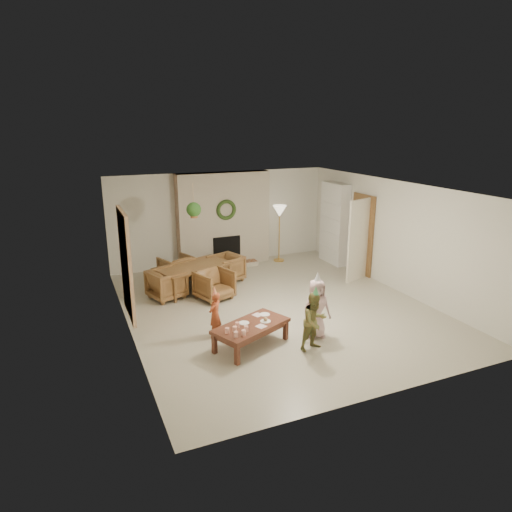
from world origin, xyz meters
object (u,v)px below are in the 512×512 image
dining_chair_left (167,284)px  child_red (215,315)px  dining_chair_far (177,269)px  child_plaid (315,321)px  dining_chair_near (214,285)px  dining_table (195,278)px  coffee_table_top (251,326)px  child_pink (316,309)px  dining_chair_right (226,268)px

dining_chair_left → child_red: bearing=170.5°
dining_chair_far → dining_chair_left: same height
dining_chair_far → child_plaid: bearing=88.0°
dining_chair_near → dining_chair_far: (-0.49, 1.40, 0.00)m
dining_table → dining_chair_near: size_ratio=2.34×
coffee_table_top → child_pink: (1.21, -0.12, 0.17)m
dining_chair_left → dining_chair_far: bearing=-45.0°
dining_chair_near → dining_chair_left: size_ratio=1.00×
dining_table → coffee_table_top: size_ratio=1.26×
coffee_table_top → child_plaid: bearing=-52.1°
coffee_table_top → child_pink: size_ratio=1.22×
dining_chair_near → child_plaid: child_plaid is taller
dining_chair_left → dining_chair_right: (1.57, 0.55, 0.00)m
dining_chair_left → dining_table: bearing=-90.0°
dining_table → child_pink: 3.45m
dining_chair_left → child_red: 2.25m
coffee_table_top → dining_chair_near: bearing=63.8°
dining_chair_near → child_plaid: bearing=-92.9°
dining_chair_near → child_plaid: size_ratio=0.71×
dining_table → child_plaid: (1.09, -3.56, 0.21)m
dining_chair_left → dining_chair_right: bearing=-90.0°
dining_chair_right → child_plaid: (0.22, -3.87, 0.18)m
coffee_table_top → child_plaid: (0.95, -0.51, 0.13)m
dining_chair_right → dining_chair_left: bearing=-90.0°
dining_chair_far → child_pink: (1.60, -3.86, 0.22)m
coffee_table_top → child_red: 0.75m
dining_table → dining_chair_far: dining_chair_far is taller
dining_chair_right → child_red: size_ratio=0.85×
dining_table → coffee_table_top: dining_table is taller
dining_chair_right → child_pink: bearing=-11.5°
dining_chair_near → dining_chair_right: same height
child_red → child_plaid: bearing=101.0°
child_red → child_pink: 1.81m
dining_chair_left → child_plaid: (1.79, -3.31, 0.18)m
dining_table → dining_chair_near: (0.25, -0.70, 0.03)m
dining_table → child_red: child_red is taller
dining_chair_right → dining_table: bearing=-90.0°
coffee_table_top → dining_chair_right: bearing=54.0°
dining_chair_left → coffee_table_top: size_ratio=0.54×
dining_chair_left → coffee_table_top: bearing=177.4°
dining_table → dining_chair_left: size_ratio=2.34×
dining_chair_near → child_plaid: (0.84, -2.86, 0.18)m
dining_chair_right → coffee_table_top: (-0.73, -3.35, 0.05)m
dining_chair_left → child_plaid: 3.77m
dining_chair_near → dining_chair_left: (-0.95, 0.45, 0.00)m
dining_table → child_plaid: size_ratio=1.66×
dining_table → coffee_table_top: 3.05m
dining_chair_far → child_red: 3.16m
dining_table → child_plaid: bearing=-92.4°
dining_chair_left → dining_chair_near: bearing=-135.0°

